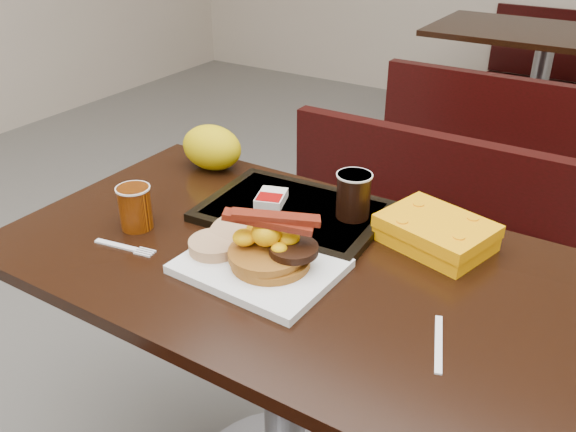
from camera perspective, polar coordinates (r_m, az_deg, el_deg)
The scene contains 22 objects.
table_near at distance 1.50m, azimuth -0.31°, elevation -15.84°, with size 1.20×0.70×0.75m, color black, non-canonical shape.
bench_near_n at distance 2.01m, azimuth 10.48°, elevation -3.96°, with size 1.00×0.46×0.72m, color black, non-canonical shape.
table_far at distance 3.70m, azimuth 22.16°, elevation 10.04°, with size 1.20×0.70×0.75m, color black, non-canonical shape.
bench_far_s at distance 3.05m, azimuth 19.30°, elevation 6.54°, with size 1.00×0.46×0.72m, color black, non-canonical shape.
bench_far_n at distance 4.37m, azimuth 24.12°, elevation 12.09°, with size 1.00×0.46×0.72m, color black, non-canonical shape.
platter at distance 1.21m, azimuth -2.63°, elevation -4.72°, with size 0.30×0.23×0.02m, color white.
pancake_stack at distance 1.20m, azimuth -1.66°, elevation -3.87°, with size 0.16×0.16×0.03m, color #904E18.
sausage_patty at distance 1.17m, azimuth 0.53°, elevation -3.13°, with size 0.10×0.10×0.01m, color black.
scrambled_eggs at distance 1.18m, azimuth -2.04°, elevation -1.87°, with size 0.10×0.09×0.05m, color #FFDB05.
bacon_strips at distance 1.16m, azimuth -1.89°, elevation -0.42°, with size 0.18×0.08×0.01m, color #430D04, non-canonical shape.
muffin_bottom at distance 1.25m, azimuth -6.92°, elevation -2.73°, with size 0.11×0.11×0.02m, color tan.
muffin_top at distance 1.27m, azimuth -5.21°, elevation -1.59°, with size 0.10×0.10×0.02m, color tan.
coffee_cup_near at distance 1.38m, azimuth -14.13°, elevation 0.77°, with size 0.07×0.07×0.10m, color #8F3E05.
fork at distance 1.35m, azimuth -15.80°, elevation -2.65°, with size 0.14×0.03×0.00m, color white, non-canonical shape.
knife at distance 1.07m, azimuth 13.93°, elevation -11.53°, with size 0.15×0.01×0.00m, color white.
condiment_syrup at distance 1.30m, azimuth 1.63°, elevation -2.43°, with size 0.04×0.03×0.01m, color red.
condiment_ketchup at distance 1.30m, azimuth -1.03°, elevation -2.61°, with size 0.04×0.03×0.01m, color #8C0504.
tray at distance 1.41m, azimuth 0.54°, elevation 0.42°, with size 0.41×0.29×0.02m, color black.
hashbrown_sleeve_left at distance 1.42m, azimuth -1.58°, elevation 1.65°, with size 0.06×0.08×0.02m, color silver.
coffee_cup_far at distance 1.35m, azimuth 6.15°, elevation 1.92°, with size 0.08×0.08×0.10m, color black.
clamshell at distance 1.32m, azimuth 13.70°, elevation -1.51°, with size 0.22×0.17×0.06m, color #FD9E04.
paper_bag at distance 1.65m, azimuth -7.15°, elevation 6.40°, with size 0.17×0.13×0.12m, color #DFBD07.
Camera 1 is at (0.58, -0.90, 1.43)m, focal length 37.93 mm.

